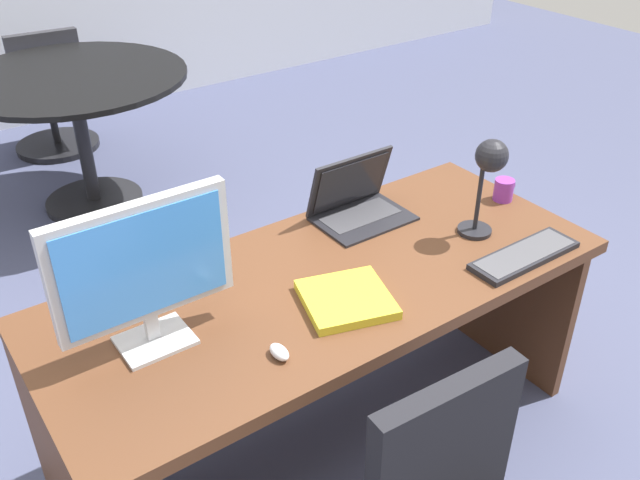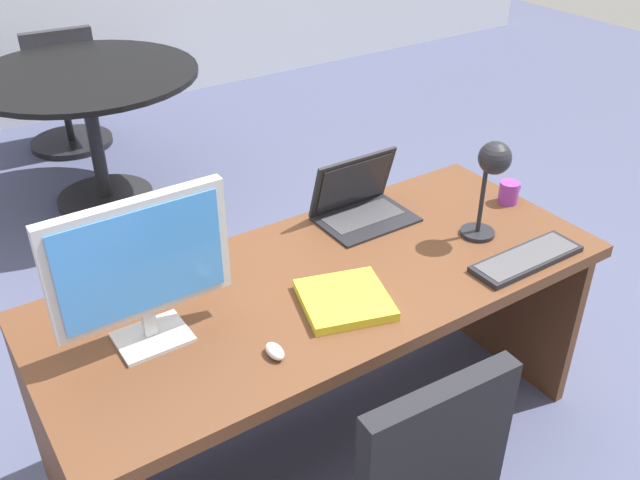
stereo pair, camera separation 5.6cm
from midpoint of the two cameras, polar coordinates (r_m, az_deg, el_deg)
The scene contains 11 objects.
ground at distance 3.76m, azimuth -13.44°, elevation -1.76°, with size 12.00×12.00×0.00m, color #474C6B.
desk at distance 2.37m, azimuth -0.78°, elevation -6.46°, with size 1.85×0.78×0.76m.
monitor at distance 1.87m, azimuth -15.14°, elevation -2.15°, with size 0.50×0.16×0.44m.
laptop at distance 2.53m, azimuth 2.30°, elevation 3.49°, with size 0.34×0.25×0.23m.
keyboard at distance 2.39m, azimuth 15.81°, elevation -1.23°, with size 0.41×0.13×0.02m.
mouse at distance 1.91m, azimuth -4.21°, elevation -9.18°, with size 0.04×0.07×0.03m.
desk_lamp at distance 2.37m, azimuth 13.05°, elevation 5.78°, with size 0.12×0.14×0.36m.
book at distance 2.10m, azimuth 1.42°, elevation -4.91°, with size 0.32×0.32×0.03m.
coffee_mug at distance 2.72m, azimuth 14.32°, elevation 4.03°, with size 0.10×0.07×0.08m.
meeting_table at distance 4.18m, azimuth -19.71°, elevation 10.17°, with size 1.26×1.26×0.80m.
meeting_chair_near at distance 5.09m, azimuth -21.55°, elevation 10.38°, with size 0.56×0.56×0.86m.
Camera 1 is at (-1.07, -1.47, 2.03)m, focal length 38.94 mm.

